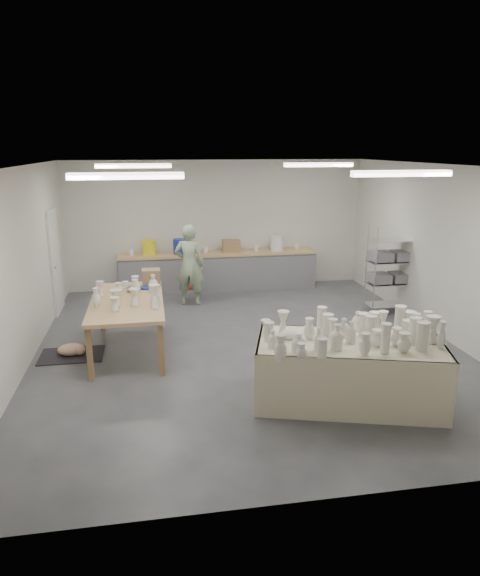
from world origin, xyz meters
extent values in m
plane|color=#424449|center=(0.00, 0.00, 0.00)|extent=(8.00, 8.00, 0.00)
cube|color=white|center=(0.00, 0.00, 2.99)|extent=(7.00, 8.00, 0.02)
cube|color=silver|center=(0.00, 4.00, 1.50)|extent=(7.00, 0.02, 3.00)
cube|color=silver|center=(0.00, -4.00, 1.50)|extent=(7.00, 0.02, 3.00)
cube|color=silver|center=(-3.50, 0.00, 1.50)|extent=(0.02, 8.00, 3.00)
cube|color=silver|center=(3.50, 0.00, 1.50)|extent=(0.02, 8.00, 3.00)
cube|color=white|center=(-3.47, 2.60, 1.05)|extent=(0.05, 0.90, 2.10)
cube|color=white|center=(-1.80, -1.50, 2.94)|extent=(1.40, 0.12, 0.08)
cube|color=white|center=(1.80, -1.50, 2.94)|extent=(1.40, 0.12, 0.08)
cube|color=white|center=(-1.80, 2.00, 2.94)|extent=(1.40, 0.12, 0.08)
cube|color=white|center=(1.80, 2.00, 2.94)|extent=(1.40, 0.12, 0.08)
cube|color=tan|center=(0.00, 3.68, 0.87)|extent=(4.60, 0.60, 0.06)
cube|color=slate|center=(0.00, 3.68, 0.42)|extent=(4.60, 0.55, 0.84)
cylinder|color=yellow|center=(-1.60, 3.68, 1.07)|extent=(0.30, 0.30, 0.34)
cylinder|color=#1C329B|center=(-0.90, 3.68, 1.07)|extent=(0.30, 0.30, 0.34)
cylinder|color=white|center=(1.40, 3.68, 1.07)|extent=(0.30, 0.30, 0.34)
cube|color=#926C46|center=(0.30, 3.68, 1.04)|extent=(0.40, 0.30, 0.28)
cylinder|color=white|center=(-2.00, 3.68, 0.97)|extent=(0.10, 0.10, 0.14)
cylinder|color=white|center=(-0.30, 3.68, 0.97)|extent=(0.10, 0.10, 0.14)
cylinder|color=white|center=(0.90, 3.68, 0.97)|extent=(0.10, 0.10, 0.14)
cylinder|color=white|center=(1.90, 3.68, 0.97)|extent=(0.10, 0.10, 0.14)
cylinder|color=silver|center=(2.78, 1.18, 0.90)|extent=(0.02, 0.02, 1.80)
cylinder|color=silver|center=(3.62, 1.18, 0.90)|extent=(0.02, 0.02, 1.80)
cylinder|color=silver|center=(2.78, 1.62, 0.90)|extent=(0.02, 0.02, 1.80)
cylinder|color=silver|center=(3.62, 1.62, 0.90)|extent=(0.02, 0.02, 1.80)
cube|color=silver|center=(3.20, 1.40, 0.15)|extent=(0.88, 0.48, 0.02)
cube|color=silver|center=(3.20, 1.40, 0.60)|extent=(0.88, 0.48, 0.02)
cube|color=silver|center=(3.20, 1.40, 1.05)|extent=(0.88, 0.48, 0.02)
cube|color=silver|center=(3.20, 1.40, 1.50)|extent=(0.88, 0.48, 0.02)
cube|color=slate|center=(2.98, 1.40, 0.72)|extent=(0.38, 0.42, 0.18)
cube|color=slate|center=(3.42, 1.40, 0.72)|extent=(0.38, 0.42, 0.18)
cube|color=slate|center=(2.98, 1.40, 1.17)|extent=(0.38, 0.42, 0.18)
cube|color=slate|center=(3.42, 1.40, 1.17)|extent=(0.38, 0.42, 0.18)
cube|color=olive|center=(0.95, -2.16, 0.37)|extent=(2.32, 1.53, 0.75)
cube|color=beige|center=(0.95, -2.16, 0.83)|extent=(2.63, 1.76, 0.03)
cube|color=beige|center=(0.95, -2.70, 0.42)|extent=(2.32, 0.70, 0.85)
cube|color=beige|center=(0.95, -1.61, 0.42)|extent=(2.32, 0.70, 0.85)
cube|color=tan|center=(-1.98, 0.18, 0.84)|extent=(1.16, 2.32, 0.06)
cube|color=olive|center=(-2.49, -0.91, 0.41)|extent=(0.08, 0.08, 0.81)
cube|color=olive|center=(-1.47, -0.91, 0.41)|extent=(0.08, 0.08, 0.81)
cube|color=olive|center=(-2.49, 1.27, 0.41)|extent=(0.08, 0.08, 0.81)
cube|color=olive|center=(-1.47, 1.27, 0.41)|extent=(0.08, 0.08, 0.81)
ellipsoid|color=silver|center=(-1.88, 0.71, 0.92)|extent=(0.26, 0.26, 0.12)
cylinder|color=#1C329B|center=(-1.65, 0.85, 0.89)|extent=(0.26, 0.26, 0.03)
cylinder|color=white|center=(-2.03, 0.95, 0.93)|extent=(0.11, 0.11, 0.12)
cube|color=#926C46|center=(-1.57, 1.11, 1.01)|extent=(0.32, 0.26, 0.28)
cube|color=black|center=(-2.90, 0.08, 0.01)|extent=(1.00, 0.70, 0.02)
ellipsoid|color=white|center=(-2.90, 0.08, 0.11)|extent=(0.48, 0.37, 0.18)
sphere|color=white|center=(-2.75, -0.01, 0.13)|extent=(0.16, 0.16, 0.16)
imported|color=#94AD86|center=(-0.77, 2.60, 0.87)|extent=(0.72, 0.57, 1.74)
cylinder|color=red|center=(-0.77, 2.87, 0.31)|extent=(0.46, 0.46, 0.04)
cylinder|color=silver|center=(-0.63, 2.93, 0.15)|extent=(0.02, 0.02, 0.30)
cylinder|color=silver|center=(-0.88, 2.96, 0.15)|extent=(0.02, 0.02, 0.30)
cylinder|color=silver|center=(-0.78, 2.73, 0.15)|extent=(0.02, 0.02, 0.30)
camera|label=1|loc=(-1.53, -8.02, 3.28)|focal=32.00mm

